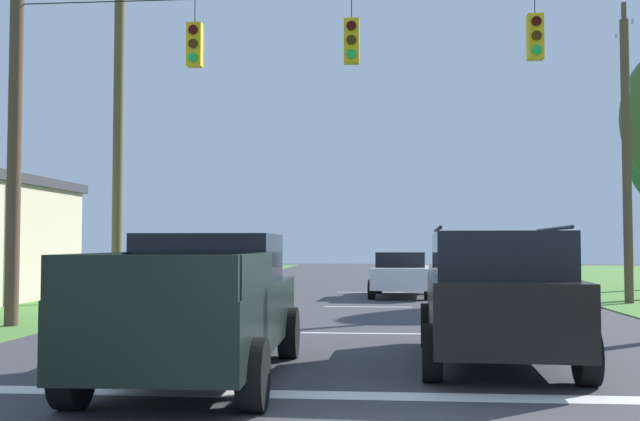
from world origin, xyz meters
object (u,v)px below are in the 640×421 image
(suv_black, at_px, (495,293))
(distant_car_crossing_white, at_px, (402,273))
(pickup_truck, at_px, (202,306))
(overhead_signal_span, at_px, (351,131))
(utility_pole_near_left, at_px, (118,132))
(utility_pole_mid_right, at_px, (627,155))

(suv_black, relative_size, distant_car_crossing_white, 1.11)
(pickup_truck, height_order, suv_black, suv_black)
(overhead_signal_span, distance_m, suv_black, 5.60)
(pickup_truck, xyz_separation_m, utility_pole_near_left, (-5.76, 12.21, 4.33))
(overhead_signal_span, height_order, utility_pole_mid_right, utility_pole_mid_right)
(suv_black, bearing_deg, overhead_signal_span, 120.30)
(distant_car_crossing_white, bearing_deg, suv_black, -85.83)
(suv_black, bearing_deg, utility_pole_near_left, 132.73)
(distant_car_crossing_white, height_order, utility_pole_mid_right, utility_pole_mid_right)
(overhead_signal_span, bearing_deg, utility_pole_near_left, 138.40)
(pickup_truck, bearing_deg, utility_pole_mid_right, 52.41)
(suv_black, relative_size, utility_pole_near_left, 0.44)
(pickup_truck, distance_m, utility_pole_near_left, 14.18)
(overhead_signal_span, height_order, pickup_truck, overhead_signal_span)
(overhead_signal_span, relative_size, suv_black, 3.07)
(utility_pole_mid_right, bearing_deg, pickup_truck, -127.59)
(overhead_signal_span, distance_m, utility_pole_mid_right, 10.84)
(distant_car_crossing_white, xyz_separation_m, utility_pole_near_left, (-8.88, -3.16, 4.51))
(distant_car_crossing_white, xyz_separation_m, utility_pole_mid_right, (6.70, -2.61, 3.70))
(utility_pole_mid_right, bearing_deg, utility_pole_near_left, -177.95)
(suv_black, distance_m, utility_pole_near_left, 15.19)
(pickup_truck, relative_size, utility_pole_mid_right, 0.59)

